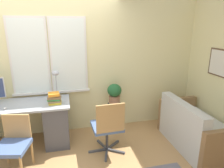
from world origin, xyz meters
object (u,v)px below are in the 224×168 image
object	(u,v)px
potted_plant	(114,93)
book_stack	(54,98)
office_chair_swivel	(108,126)
couch_loveseat	(195,130)
desk_lamp	(56,77)
plant_stand	(114,106)
desk_chair_wooden	(13,143)
mouse	(5,108)

from	to	relation	value
potted_plant	book_stack	bearing A→B (deg)	-165.83
office_chair_swivel	couch_loveseat	size ratio (longest dim) A/B	0.67
desk_lamp	couch_loveseat	distance (m)	2.59
plant_stand	office_chair_swivel	bearing A→B (deg)	-111.58
book_stack	office_chair_swivel	bearing A→B (deg)	-28.14
desk_lamp	desk_chair_wooden	bearing A→B (deg)	-126.68
plant_stand	desk_lamp	bearing A→B (deg)	178.53
book_stack	office_chair_swivel	size ratio (longest dim) A/B	0.25
desk_chair_wooden	mouse	bearing A→B (deg)	124.09
couch_loveseat	book_stack	bearing A→B (deg)	76.21
plant_stand	desk_chair_wooden	bearing A→B (deg)	-154.70
plant_stand	potted_plant	world-z (taller)	potted_plant
desk_lamp	desk_chair_wooden	xyz separation A→B (m)	(-0.61, -0.82, -0.72)
plant_stand	mouse	bearing A→B (deg)	-169.36
book_stack	desk_chair_wooden	xyz separation A→B (m)	(-0.57, -0.51, -0.44)
book_stack	couch_loveseat	distance (m)	2.45
mouse	potted_plant	bearing A→B (deg)	10.64
mouse	desk_chair_wooden	size ratio (longest dim) A/B	0.09
book_stack	potted_plant	bearing A→B (deg)	14.17
desk_lamp	potted_plant	size ratio (longest dim) A/B	1.26
couch_loveseat	plant_stand	distance (m)	1.50
office_chair_swivel	plant_stand	size ratio (longest dim) A/B	1.62
mouse	plant_stand	world-z (taller)	mouse
mouse	couch_loveseat	world-z (taller)	couch_loveseat
mouse	plant_stand	bearing A→B (deg)	10.64
office_chair_swivel	desk_chair_wooden	bearing A→B (deg)	0.93
mouse	office_chair_swivel	distance (m)	1.63
book_stack	potted_plant	size ratio (longest dim) A/B	0.58
book_stack	desk_chair_wooden	distance (m)	0.88
office_chair_swivel	couch_loveseat	xyz separation A→B (m)	(1.50, -0.13, -0.20)
plant_stand	potted_plant	bearing A→B (deg)	0.00
desk_chair_wooden	couch_loveseat	size ratio (longest dim) A/B	0.58
desk_lamp	potted_plant	xyz separation A→B (m)	(1.06, -0.03, -0.36)
office_chair_swivel	desk_lamp	bearing A→B (deg)	-45.71
couch_loveseat	mouse	bearing A→B (deg)	80.76
book_stack	couch_loveseat	bearing A→B (deg)	-13.79
desk_lamp	couch_loveseat	world-z (taller)	desk_lamp
office_chair_swivel	couch_loveseat	world-z (taller)	office_chair_swivel
mouse	book_stack	size ratio (longest dim) A/B	0.32
mouse	desk_chair_wooden	distance (m)	0.60
desk_lamp	couch_loveseat	xyz separation A→B (m)	(2.28, -0.87, -0.86)
mouse	potted_plant	xyz separation A→B (m)	(1.84, 0.35, -0.01)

